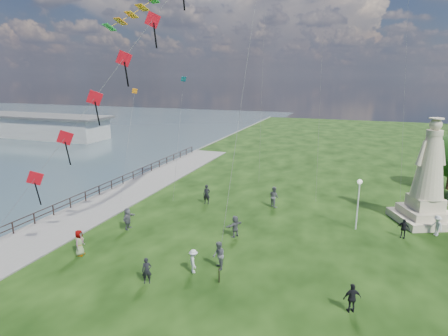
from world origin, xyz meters
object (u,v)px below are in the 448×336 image
at_px(person_0, 147,271).
at_px(person_8, 437,226).
at_px(person_5, 128,218).
at_px(person_7, 274,197).
at_px(person_6, 207,194).
at_px(person_10, 79,243).
at_px(lamppost, 359,194).
at_px(person_2, 193,261).
at_px(pier_pavilion, 40,126).
at_px(person_9, 403,228).
at_px(statue, 428,184).
at_px(person_11, 235,226).
at_px(person_1, 219,256).
at_px(person_3, 352,298).

distance_m(person_0, person_8, 21.23).
distance_m(person_5, person_7, 12.96).
distance_m(person_6, person_10, 12.93).
distance_m(lamppost, person_2, 13.84).
height_order(person_0, person_10, person_10).
height_order(pier_pavilion, person_6, pier_pavilion).
xyz_separation_m(person_6, person_10, (-4.00, -12.30, -0.02)).
bearing_deg(person_2, person_6, -14.93).
relative_size(lamppost, person_7, 2.12).
height_order(person_2, person_7, person_7).
bearing_deg(person_10, person_2, -98.75).
distance_m(lamppost, person_8, 6.07).
relative_size(person_2, person_9, 1.01).
bearing_deg(statue, person_8, -102.45).
bearing_deg(pier_pavilion, lamppost, -25.30).
relative_size(person_0, person_11, 0.95).
bearing_deg(person_6, statue, -0.59).
xyz_separation_m(person_1, person_8, (13.46, 10.14, -0.11)).
xyz_separation_m(person_2, person_6, (-3.99, 11.78, 0.17)).
height_order(statue, person_6, statue).
distance_m(person_0, person_3, 11.16).
distance_m(statue, person_2, 19.83).
bearing_deg(person_6, person_0, -88.04).
height_order(statue, person_1, statue).
distance_m(lamppost, person_5, 17.76).
xyz_separation_m(lamppost, person_6, (-13.12, 1.60, -1.99)).
bearing_deg(lamppost, person_5, -160.56).
height_order(statue, person_9, statue).
relative_size(person_2, person_3, 0.94).
xyz_separation_m(person_0, person_7, (4.04, 15.09, 0.18)).
relative_size(person_5, person_7, 0.90).
height_order(person_0, person_8, person_8).
height_order(statue, person_5, statue).
xyz_separation_m(person_1, person_11, (-0.55, 4.89, -0.08)).
relative_size(lamppost, person_6, 2.22).
relative_size(person_0, person_8, 0.99).
bearing_deg(person_3, lamppost, -115.54).
bearing_deg(person_1, person_10, -112.65).
height_order(statue, person_0, statue).
distance_m(person_2, person_8, 18.42).
bearing_deg(person_2, person_1, -89.75).
height_order(statue, person_8, statue).
xyz_separation_m(person_9, person_10, (-20.38, -10.28, 0.16)).
xyz_separation_m(person_8, person_10, (-22.75, -11.53, 0.10)).
height_order(person_7, person_9, person_7).
relative_size(person_6, person_9, 1.25).
height_order(person_1, person_11, person_1).
bearing_deg(person_2, person_0, 101.25).
relative_size(person_1, person_5, 1.04).
distance_m(lamppost, person_0, 16.64).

